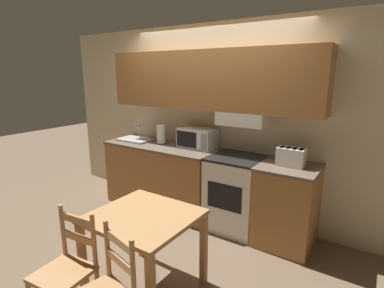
% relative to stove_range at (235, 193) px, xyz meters
% --- Properties ---
extents(ground_plane, '(16.00, 16.00, 0.00)m').
position_rel_stove_range_xyz_m(ground_plane, '(-0.53, 0.30, -0.46)').
color(ground_plane, brown).
extents(wall_back, '(5.34, 0.38, 2.55)m').
position_rel_stove_range_xyz_m(wall_back, '(-0.51, 0.23, 1.09)').
color(wall_back, beige).
rests_on(wall_back, ground_plane).
extents(lower_counter_main, '(1.69, 0.65, 0.93)m').
position_rel_stove_range_xyz_m(lower_counter_main, '(-1.16, -0.01, 0.00)').
color(lower_counter_main, '#A36B38').
rests_on(lower_counter_main, ground_plane).
extents(lower_counter_right_stub, '(0.64, 0.65, 0.93)m').
position_rel_stove_range_xyz_m(lower_counter_right_stub, '(0.64, -0.01, 0.00)').
color(lower_counter_right_stub, '#A36B38').
rests_on(lower_counter_right_stub, ground_plane).
extents(stove_range, '(0.63, 0.61, 0.93)m').
position_rel_stove_range_xyz_m(stove_range, '(0.00, 0.00, 0.00)').
color(stove_range, white).
rests_on(stove_range, ground_plane).
extents(microwave, '(0.50, 0.30, 0.27)m').
position_rel_stove_range_xyz_m(microwave, '(-0.65, 0.13, 0.60)').
color(microwave, white).
rests_on(microwave, lower_counter_main).
extents(toaster, '(0.30, 0.17, 0.20)m').
position_rel_stove_range_xyz_m(toaster, '(0.64, 0.00, 0.57)').
color(toaster, white).
rests_on(toaster, lower_counter_right_stub).
extents(sink_basin, '(0.52, 0.33, 0.23)m').
position_rel_stove_range_xyz_m(sink_basin, '(-1.68, -0.01, 0.48)').
color(sink_basin, '#B7BABF').
rests_on(sink_basin, lower_counter_main).
extents(paper_towel_roll, '(0.14, 0.14, 0.27)m').
position_rel_stove_range_xyz_m(paper_towel_roll, '(-1.21, 0.05, 0.60)').
color(paper_towel_roll, black).
rests_on(paper_towel_roll, lower_counter_main).
extents(dining_table, '(0.85, 0.80, 0.74)m').
position_rel_stove_range_xyz_m(dining_table, '(-0.17, -1.47, 0.16)').
color(dining_table, '#B27F4C').
rests_on(dining_table, ground_plane).
extents(chair_left_of_table, '(0.42, 0.42, 0.89)m').
position_rel_stove_range_xyz_m(chair_left_of_table, '(-0.45, -2.05, -0.03)').
color(chair_left_of_table, '#B27F4C').
rests_on(chair_left_of_table, ground_plane).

